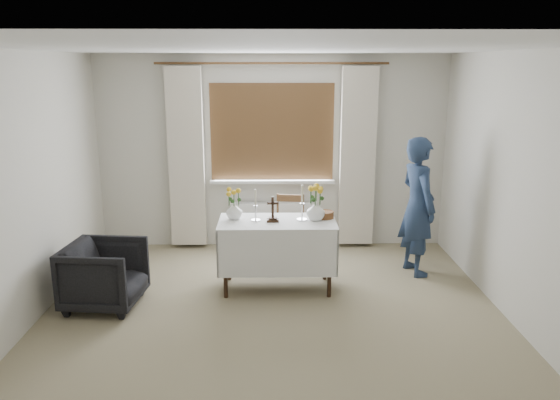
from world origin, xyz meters
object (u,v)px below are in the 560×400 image
at_px(altar_table, 277,255).
at_px(flower_vase_left, 234,211).
at_px(wooden_chair, 289,229).
at_px(wooden_cross, 273,209).
at_px(person, 418,206).
at_px(armchair, 105,275).
at_px(flower_vase_right, 316,211).

distance_m(altar_table, flower_vase_left, 0.66).
relative_size(wooden_chair, flower_vase_left, 4.42).
distance_m(altar_table, wooden_cross, 0.52).
xyz_separation_m(wooden_chair, person, (1.45, -0.44, 0.40)).
height_order(armchair, flower_vase_left, flower_vase_left).
bearing_deg(flower_vase_right, wooden_chair, 106.11).
distance_m(wooden_chair, person, 1.57).
relative_size(person, flower_vase_right, 7.76).
height_order(wooden_chair, flower_vase_left, flower_vase_left).
xyz_separation_m(altar_table, person, (1.61, 0.44, 0.42)).
xyz_separation_m(wooden_chair, armchair, (-1.89, -1.30, -0.07)).
distance_m(armchair, flower_vase_left, 1.46).
relative_size(wooden_chair, flower_vase_right, 3.91).
distance_m(wooden_cross, flower_vase_left, 0.43).
xyz_separation_m(armchair, person, (3.34, 0.86, 0.47)).
bearing_deg(person, altar_table, 90.69).
bearing_deg(armchair, wooden_chair, -49.50).
relative_size(wooden_chair, armchair, 1.11).
height_order(armchair, wooden_cross, wooden_cross).
xyz_separation_m(armchair, flower_vase_right, (2.14, 0.44, 0.53)).
distance_m(person, wooden_cross, 1.72).
xyz_separation_m(armchair, flower_vase_left, (1.27, 0.50, 0.52)).
relative_size(altar_table, person, 0.78).
bearing_deg(altar_table, armchair, -166.40).
bearing_deg(wooden_cross, person, 14.68).
height_order(person, flower_vase_right, person).
height_order(armchair, person, person).
height_order(flower_vase_left, flower_vase_right, flower_vase_right).
xyz_separation_m(altar_table, flower_vase_right, (0.41, 0.02, 0.48)).
relative_size(wooden_chair, person, 0.50).
distance_m(person, flower_vase_left, 2.10).
relative_size(altar_table, flower_vase_right, 6.04).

